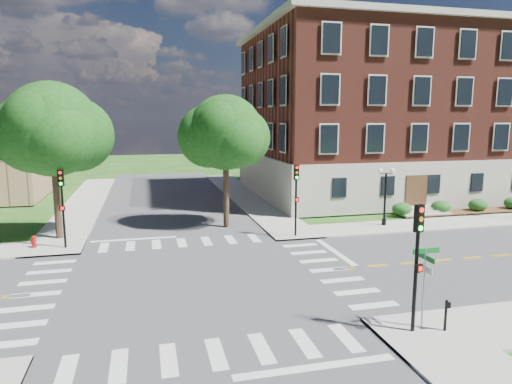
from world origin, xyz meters
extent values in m
plane|color=#194A14|center=(0.00, 0.00, 0.00)|extent=(160.00, 160.00, 0.00)
cube|color=#3D3D3F|center=(0.00, 0.00, 0.01)|extent=(90.00, 12.00, 0.01)
cube|color=#3D3D3F|center=(0.00, 0.00, 0.01)|extent=(12.00, 90.00, 0.01)
cube|color=#9E9B93|center=(23.00, 7.75, 0.06)|extent=(34.00, 3.50, 0.12)
cube|color=#9E9B93|center=(7.75, 23.00, 0.06)|extent=(3.50, 34.00, 0.12)
cube|color=#9E9B93|center=(-7.75, 23.00, 0.06)|extent=(3.50, 34.00, 0.12)
cube|color=silver|center=(8.80, 3.00, 0.00)|extent=(0.40, 5.50, 0.00)
cube|color=#B8B0A2|center=(24.00, 22.00, 2.22)|extent=(30.00, 20.00, 4.20)
cube|color=maroon|center=(24.00, 22.00, 10.22)|extent=(29.55, 19.70, 11.80)
cube|color=#B8B0A2|center=(24.00, 22.00, 16.37)|extent=(30.60, 20.60, 0.50)
cube|color=#472D19|center=(20.00, 11.96, 1.82)|extent=(2.00, 0.10, 2.80)
cylinder|color=black|center=(-7.80, 9.99, 2.17)|extent=(0.44, 0.44, 4.10)
sphere|color=#103B12|center=(-7.80, 9.99, 7.26)|extent=(6.06, 6.06, 6.06)
cylinder|color=black|center=(3.56, 10.80, 2.18)|extent=(0.44, 0.44, 4.13)
sphere|color=#103B12|center=(3.56, 10.80, 6.94)|extent=(5.38, 5.38, 5.38)
cylinder|color=black|center=(7.35, -7.47, 2.02)|extent=(0.14, 0.14, 3.80)
cube|color=black|center=(7.35, -7.47, 4.42)|extent=(0.37, 0.30, 1.00)
cylinder|color=red|center=(7.35, -7.60, 4.75)|extent=(0.19, 0.10, 0.18)
cylinder|color=orange|center=(7.35, -7.60, 4.42)|extent=(0.19, 0.10, 0.18)
cylinder|color=#19E533|center=(7.35, -7.60, 4.09)|extent=(0.19, 0.10, 0.18)
cube|color=black|center=(7.35, -7.65, 2.62)|extent=(0.32, 0.20, 0.30)
cylinder|color=black|center=(7.57, 6.79, 2.02)|extent=(0.14, 0.14, 3.80)
cube|color=black|center=(7.57, 6.79, 4.42)|extent=(0.33, 0.23, 1.00)
cylinder|color=red|center=(7.57, 6.66, 4.75)|extent=(0.18, 0.05, 0.18)
cylinder|color=orange|center=(7.57, 6.66, 4.42)|extent=(0.18, 0.05, 0.18)
cylinder|color=#19E533|center=(7.57, 6.66, 4.09)|extent=(0.18, 0.05, 0.18)
cube|color=black|center=(7.57, 6.61, 2.62)|extent=(0.30, 0.13, 0.30)
cylinder|color=black|center=(-7.04, 7.43, 2.02)|extent=(0.14, 0.14, 3.80)
cube|color=black|center=(-7.04, 7.43, 4.42)|extent=(0.36, 0.28, 1.00)
cylinder|color=red|center=(-7.04, 7.30, 4.75)|extent=(0.19, 0.08, 0.18)
cylinder|color=orange|center=(-7.04, 7.30, 4.42)|extent=(0.19, 0.08, 0.18)
cylinder|color=#19E533|center=(-7.04, 7.30, 4.09)|extent=(0.19, 0.08, 0.18)
cube|color=black|center=(-7.04, 7.25, 2.62)|extent=(0.32, 0.18, 0.30)
cylinder|color=black|center=(14.92, 8.15, 0.37)|extent=(0.32, 0.32, 0.50)
cylinder|color=black|center=(14.92, 8.15, 2.02)|extent=(0.16, 0.16, 3.80)
cube|color=black|center=(14.92, 8.15, 3.97)|extent=(1.00, 0.06, 0.06)
sphere|color=white|center=(14.42, 8.15, 4.17)|extent=(0.36, 0.36, 0.36)
sphere|color=white|center=(15.42, 8.15, 4.17)|extent=(0.36, 0.36, 0.36)
cylinder|color=gray|center=(7.87, -7.27, 1.67)|extent=(0.07, 0.07, 3.10)
cube|color=#0C6420|center=(7.87, -7.27, 3.12)|extent=(1.10, 0.03, 0.20)
cube|color=#0C6420|center=(7.87, -7.27, 2.87)|extent=(0.03, 1.10, 0.20)
cube|color=silver|center=(7.92, -7.27, 2.42)|extent=(0.03, 0.75, 0.25)
cylinder|color=black|center=(8.54, -7.73, 0.72)|extent=(0.10, 0.10, 1.20)
cube|color=black|center=(8.54, -7.85, 1.17)|extent=(0.14, 0.08, 0.22)
cylinder|color=maroon|center=(-8.92, 7.90, 0.17)|extent=(0.32, 0.32, 0.10)
cylinder|color=maroon|center=(-8.92, 7.90, 0.42)|extent=(0.22, 0.22, 0.60)
sphere|color=maroon|center=(-8.92, 7.90, 0.75)|extent=(0.24, 0.24, 0.24)
cylinder|color=maroon|center=(-8.92, 7.90, 0.50)|extent=(0.35, 0.12, 0.12)
cylinder|color=maroon|center=(-8.92, 7.90, 0.50)|extent=(0.12, 0.35, 0.12)
camera|label=1|loc=(-2.12, -21.58, 7.99)|focal=32.00mm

